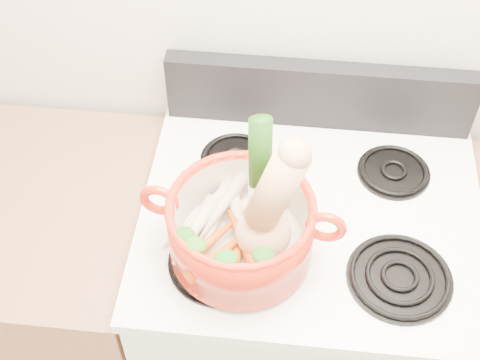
# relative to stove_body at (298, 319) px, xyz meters

# --- Properties ---
(stove_body) EXTENTS (0.76, 0.65, 0.92)m
(stove_body) POSITION_rel_stove_body_xyz_m (0.00, 0.00, 0.00)
(stove_body) COLOR white
(stove_body) RESTS_ON floor
(cooktop) EXTENTS (0.78, 0.67, 0.03)m
(cooktop) POSITION_rel_stove_body_xyz_m (0.00, 0.00, 0.47)
(cooktop) COLOR white
(cooktop) RESTS_ON stove_body
(control_backsplash) EXTENTS (0.76, 0.05, 0.18)m
(control_backsplash) POSITION_rel_stove_body_xyz_m (0.00, 0.30, 0.58)
(control_backsplash) COLOR black
(control_backsplash) RESTS_ON cooktop
(burner_front_left) EXTENTS (0.22, 0.22, 0.02)m
(burner_front_left) POSITION_rel_stove_body_xyz_m (-0.19, -0.16, 0.50)
(burner_front_left) COLOR black
(burner_front_left) RESTS_ON cooktop
(burner_front_right) EXTENTS (0.22, 0.22, 0.02)m
(burner_front_right) POSITION_rel_stove_body_xyz_m (0.19, -0.16, 0.50)
(burner_front_right) COLOR black
(burner_front_right) RESTS_ON cooktop
(burner_back_left) EXTENTS (0.17, 0.17, 0.02)m
(burner_back_left) POSITION_rel_stove_body_xyz_m (-0.19, 0.14, 0.50)
(burner_back_left) COLOR black
(burner_back_left) RESTS_ON cooktop
(burner_back_right) EXTENTS (0.17, 0.17, 0.02)m
(burner_back_right) POSITION_rel_stove_body_xyz_m (0.19, 0.14, 0.50)
(burner_back_right) COLOR black
(burner_back_right) RESTS_ON cooktop
(dutch_oven) EXTENTS (0.33, 0.33, 0.15)m
(dutch_oven) POSITION_rel_stove_body_xyz_m (-0.15, -0.13, 0.58)
(dutch_oven) COLOR red
(dutch_oven) RESTS_ON burner_front_left
(pot_handle_left) EXTENTS (0.09, 0.03, 0.08)m
(pot_handle_left) POSITION_rel_stove_body_xyz_m (-0.32, -0.12, 0.63)
(pot_handle_left) COLOR red
(pot_handle_left) RESTS_ON dutch_oven
(pot_handle_right) EXTENTS (0.09, 0.03, 0.08)m
(pot_handle_right) POSITION_rel_stove_body_xyz_m (0.02, -0.15, 0.63)
(pot_handle_right) COLOR red
(pot_handle_right) RESTS_ON dutch_oven
(squash) EXTENTS (0.22, 0.15, 0.32)m
(squash) POSITION_rel_stove_body_xyz_m (-0.10, -0.15, 0.69)
(squash) COLOR tan
(squash) RESTS_ON dutch_oven
(leek) EXTENTS (0.07, 0.08, 0.31)m
(leek) POSITION_rel_stove_body_xyz_m (-0.12, -0.08, 0.69)
(leek) COLOR beige
(leek) RESTS_ON dutch_oven
(ginger) EXTENTS (0.10, 0.08, 0.05)m
(ginger) POSITION_rel_stove_body_xyz_m (-0.12, -0.06, 0.56)
(ginger) COLOR tan
(ginger) RESTS_ON dutch_oven
(parsnip_0) EXTENTS (0.09, 0.23, 0.06)m
(parsnip_0) POSITION_rel_stove_body_xyz_m (-0.21, -0.10, 0.56)
(parsnip_0) COLOR beige
(parsnip_0) RESTS_ON dutch_oven
(parsnip_1) EXTENTS (0.17, 0.19, 0.06)m
(parsnip_1) POSITION_rel_stove_body_xyz_m (-0.24, -0.10, 0.57)
(parsnip_1) COLOR beige
(parsnip_1) RESTS_ON dutch_oven
(parsnip_2) EXTENTS (0.11, 0.21, 0.06)m
(parsnip_2) POSITION_rel_stove_body_xyz_m (-0.17, -0.07, 0.58)
(parsnip_2) COLOR beige
(parsnip_2) RESTS_ON dutch_oven
(parsnip_3) EXTENTS (0.10, 0.17, 0.05)m
(parsnip_3) POSITION_rel_stove_body_xyz_m (-0.24, -0.14, 0.58)
(parsnip_3) COLOR beige
(parsnip_3) RESTS_ON dutch_oven
(parsnip_4) EXTENTS (0.12, 0.20, 0.06)m
(parsnip_4) POSITION_rel_stove_body_xyz_m (-0.19, -0.07, 0.58)
(parsnip_4) COLOR beige
(parsnip_4) RESTS_ON dutch_oven
(carrot_0) EXTENTS (0.06, 0.18, 0.05)m
(carrot_0) POSITION_rel_stove_body_xyz_m (-0.15, -0.17, 0.56)
(carrot_0) COLOR #BF5409
(carrot_0) RESTS_ON dutch_oven
(carrot_1) EXTENTS (0.12, 0.14, 0.04)m
(carrot_1) POSITION_rel_stove_body_xyz_m (-0.21, -0.16, 0.56)
(carrot_1) COLOR #BB5009
(carrot_1) RESTS_ON dutch_oven
(carrot_2) EXTENTS (0.12, 0.18, 0.05)m
(carrot_2) POSITION_rel_stove_body_xyz_m (-0.14, -0.17, 0.57)
(carrot_2) COLOR #D7410A
(carrot_2) RESTS_ON dutch_oven
(carrot_3) EXTENTS (0.13, 0.14, 0.05)m
(carrot_3) POSITION_rel_stove_body_xyz_m (-0.19, -0.20, 0.58)
(carrot_3) COLOR #DB4D0A
(carrot_3) RESTS_ON dutch_oven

